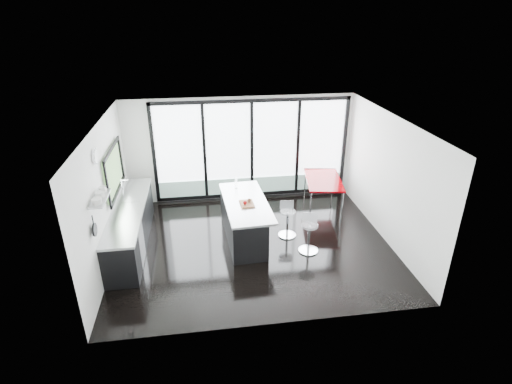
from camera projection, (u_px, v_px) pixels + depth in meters
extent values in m
cube|color=black|center=(254.00, 244.00, 8.95)|extent=(6.00, 5.00, 0.00)
cube|color=white|center=(253.00, 122.00, 7.77)|extent=(6.00, 5.00, 0.00)
cube|color=silver|center=(240.00, 149.00, 10.60)|extent=(6.00, 0.00, 2.80)
cube|color=white|center=(252.00, 149.00, 10.61)|extent=(5.00, 0.02, 2.50)
cube|color=slate|center=(252.00, 185.00, 11.01)|extent=(5.00, 0.02, 0.44)
cube|color=black|center=(204.00, 152.00, 10.41)|extent=(0.08, 0.04, 2.50)
cube|color=black|center=(252.00, 150.00, 10.58)|extent=(0.08, 0.04, 2.50)
cube|color=black|center=(298.00, 147.00, 10.74)|extent=(0.08, 0.04, 2.50)
cube|color=silver|center=(276.00, 254.00, 6.11)|extent=(6.00, 0.00, 2.80)
cube|color=silver|center=(105.00, 196.00, 7.97)|extent=(0.00, 5.00, 2.80)
cube|color=#578048|center=(113.00, 170.00, 8.69)|extent=(0.02, 1.60, 0.90)
cube|color=#AAADAF|center=(100.00, 199.00, 7.07)|extent=(0.25, 0.80, 0.03)
cylinder|color=white|center=(95.00, 156.00, 7.30)|extent=(0.04, 0.30, 0.30)
cylinder|color=black|center=(95.00, 230.00, 6.87)|extent=(0.03, 0.24, 0.24)
cube|color=silver|center=(389.00, 179.00, 8.75)|extent=(0.00, 5.00, 2.80)
cube|color=black|center=(131.00, 227.00, 8.77)|extent=(0.65, 3.20, 0.87)
cube|color=#AAADAF|center=(128.00, 209.00, 8.58)|extent=(0.69, 3.24, 0.05)
cube|color=#AAADAF|center=(131.00, 199.00, 9.03)|extent=(0.45, 0.48, 0.06)
cylinder|color=silver|center=(123.00, 189.00, 8.91)|extent=(0.02, 0.02, 0.44)
cube|color=#AAADAF|center=(142.00, 245.00, 8.15)|extent=(0.03, 0.60, 0.80)
cube|color=black|center=(243.00, 221.00, 9.06)|extent=(0.85, 2.20, 0.86)
cube|color=#AAADAF|center=(246.00, 202.00, 8.88)|extent=(1.05, 2.27, 0.05)
cube|color=#99633D|center=(247.00, 204.00, 8.73)|extent=(0.32, 0.41, 0.03)
sphere|color=#930708|center=(245.00, 203.00, 8.65)|extent=(0.09, 0.09, 0.09)
sphere|color=#56321D|center=(249.00, 200.00, 8.76)|extent=(0.09, 0.09, 0.08)
cylinder|color=silver|center=(236.00, 183.00, 9.45)|extent=(0.07, 0.07, 0.28)
cylinder|color=silver|center=(309.00, 238.00, 8.56)|extent=(0.50, 0.50, 0.67)
cylinder|color=silver|center=(287.00, 223.00, 9.15)|extent=(0.41, 0.41, 0.65)
cube|color=#7C0005|center=(322.00, 193.00, 10.42)|extent=(1.11, 1.65, 0.82)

